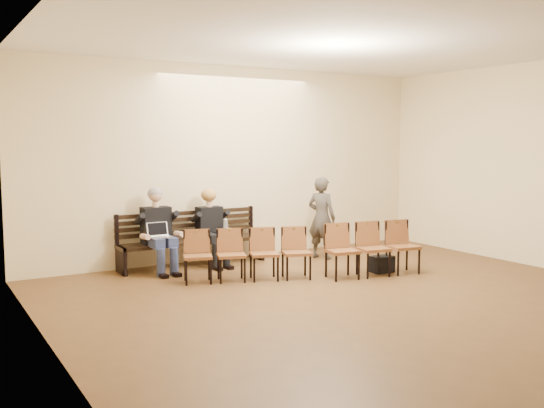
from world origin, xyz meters
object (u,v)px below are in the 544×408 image
(passerby, at_px, (322,212))
(seated_woman, at_px, (212,230))
(laptop, at_px, (161,239))
(bag, at_px, (382,264))
(seated_man, at_px, (158,230))
(chair_row_back, at_px, (248,255))
(water_bottle, at_px, (226,233))
(bench, at_px, (193,253))
(chair_row_front, at_px, (373,249))

(passerby, bearing_deg, seated_woman, 51.59)
(seated_woman, height_order, laptop, seated_woman)
(bag, bearing_deg, seated_woman, 137.68)
(seated_man, height_order, chair_row_back, seated_man)
(seated_woman, xyz_separation_m, water_bottle, (0.17, -0.20, -0.04))
(seated_man, relative_size, passerby, 0.80)
(bench, height_order, water_bottle, water_bottle)
(passerby, bearing_deg, laptop, 59.98)
(water_bottle, bearing_deg, seated_woman, 130.30)
(bag, bearing_deg, chair_row_back, 164.16)
(chair_row_front, bearing_deg, water_bottle, 142.00)
(laptop, distance_m, bag, 3.64)
(bag, height_order, passerby, passerby)
(water_bottle, xyz_separation_m, chair_row_front, (1.69, -1.89, -0.14))
(water_bottle, height_order, bag, water_bottle)
(bench, bearing_deg, passerby, -14.64)
(bench, bearing_deg, seated_woman, -21.29)
(seated_man, xyz_separation_m, water_bottle, (1.14, -0.20, -0.12))
(laptop, xyz_separation_m, chair_row_front, (2.86, -1.88, -0.14))
(seated_man, distance_m, seated_woman, 0.98)
(seated_man, bearing_deg, chair_row_front, -36.42)
(bench, relative_size, passerby, 1.50)
(bench, xyz_separation_m, water_bottle, (0.48, -0.32, 0.35))
(seated_man, bearing_deg, bag, -32.10)
(seated_man, distance_m, water_bottle, 1.17)
(bench, bearing_deg, seated_man, -169.76)
(laptop, relative_size, chair_row_front, 0.23)
(water_bottle, distance_m, chair_row_back, 1.17)
(chair_row_back, bearing_deg, bench, 120.99)
(laptop, distance_m, water_bottle, 1.18)
(bench, relative_size, chair_row_front, 1.67)
(bench, distance_m, seated_man, 0.82)
(laptop, xyz_separation_m, bag, (3.16, -1.75, -0.44))
(water_bottle, distance_m, passerby, 1.86)
(bench, distance_m, bag, 3.22)
(water_bottle, bearing_deg, chair_row_front, -48.21)
(bench, xyz_separation_m, seated_woman, (0.31, -0.12, 0.40))
(passerby, xyz_separation_m, chair_row_front, (-0.13, -1.61, -0.43))
(water_bottle, relative_size, passerby, 0.14)
(chair_row_front, relative_size, chair_row_back, 0.79)
(water_bottle, distance_m, bag, 2.69)
(seated_woman, height_order, chair_row_back, seated_woman)
(passerby, xyz_separation_m, chair_row_back, (-2.01, -0.86, -0.46))
(bench, height_order, chair_row_front, chair_row_front)
(bench, relative_size, laptop, 7.40)
(seated_man, xyz_separation_m, laptop, (-0.04, -0.21, -0.12))
(seated_man, relative_size, laptop, 3.97)
(bench, xyz_separation_m, chair_row_back, (0.29, -1.46, 0.18))
(laptop, bearing_deg, seated_woman, 23.73)
(water_bottle, xyz_separation_m, chair_row_back, (-0.19, -1.14, -0.17))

